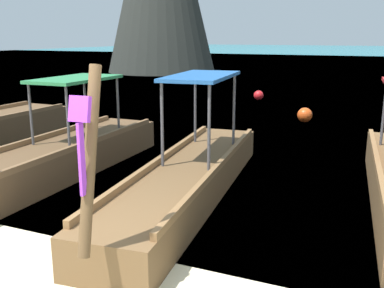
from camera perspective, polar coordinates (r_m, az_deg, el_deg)
sea_water at (r=64.45m, az=21.55°, el=10.41°), size 120.00×120.00×0.00m
longtail_boat_pink_ribbon at (r=8.94m, az=-16.78°, el=-1.64°), size 1.32×6.04×2.54m
longtail_boat_violet_ribbon at (r=7.45m, az=-0.48°, el=-4.24°), size 1.76×6.39×2.37m
mooring_buoy_near at (r=18.86m, az=8.46°, el=6.14°), size 0.40×0.40×0.40m
mooring_buoy_far at (r=14.28m, az=14.14°, el=3.59°), size 0.46×0.46×0.46m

